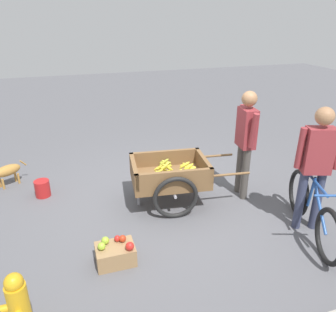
{
  "coord_description": "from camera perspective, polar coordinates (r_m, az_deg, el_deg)",
  "views": [
    {
      "loc": [
        1.34,
        4.24,
        2.66
      ],
      "look_at": [
        -0.01,
        0.02,
        0.75
      ],
      "focal_mm": 35.69,
      "sensor_mm": 36.0,
      "label": 1
    }
  ],
  "objects": [
    {
      "name": "plastic_bucket",
      "position": [
        5.6,
        -20.66,
        -5.2
      ],
      "size": [
        0.23,
        0.23,
        0.26
      ],
      "primitive_type": "cylinder",
      "color": "#B21E1E",
      "rests_on": "ground"
    },
    {
      "name": "fruit_cart",
      "position": [
        4.93,
        0.38,
        -3.45
      ],
      "size": [
        1.73,
        1.01,
        0.72
      ],
      "color": "brown",
      "rests_on": "ground"
    },
    {
      "name": "cyclist_person",
      "position": [
        4.5,
        24.04,
        -0.51
      ],
      "size": [
        0.5,
        0.31,
        1.66
      ],
      "color": "#333851",
      "rests_on": "ground"
    },
    {
      "name": "ground_plane",
      "position": [
        5.18,
        -0.15,
        -7.58
      ],
      "size": [
        24.0,
        24.0,
        0.0
      ],
      "primitive_type": "plane",
      "color": "#56565B"
    },
    {
      "name": "bicycle",
      "position": [
        4.65,
        23.42,
        -8.57
      ],
      "size": [
        0.66,
        1.59,
        0.85
      ],
      "color": "black",
      "rests_on": "ground"
    },
    {
      "name": "vendor_person",
      "position": [
        5.06,
        13.17,
        3.45
      ],
      "size": [
        0.24,
        0.57,
        1.65
      ],
      "color": "#4C4742",
      "rests_on": "ground"
    },
    {
      "name": "fire_hydrant",
      "position": [
        3.41,
        -24.15,
        -22.23
      ],
      "size": [
        0.25,
        0.25,
        0.67
      ],
      "color": "gold",
      "rests_on": "ground"
    },
    {
      "name": "apple_crate",
      "position": [
        4.03,
        -8.95,
        -16.07
      ],
      "size": [
        0.44,
        0.32,
        0.32
      ],
      "color": "#99754C",
      "rests_on": "ground"
    },
    {
      "name": "dog",
      "position": [
        6.08,
        -26.07,
        -2.37
      ],
      "size": [
        0.58,
        0.41,
        0.4
      ],
      "color": "#AD7A38",
      "rests_on": "ground"
    }
  ]
}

